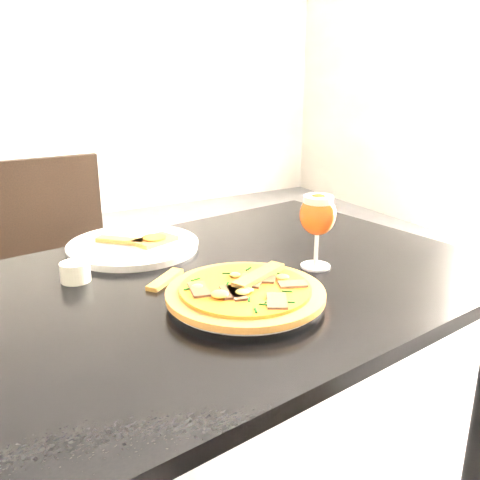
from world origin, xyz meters
TOP-DOWN VIEW (x-y plane):
  - ground at (0.00, 0.00)m, footprint 6.00×6.00m
  - dining_table at (-0.16, -0.34)m, footprint 1.30×0.96m
  - chair_far at (-0.31, 0.56)m, footprint 0.40×0.40m
  - plate_main at (-0.15, -0.46)m, footprint 0.37×0.37m
  - pizza at (-0.16, -0.47)m, footprint 0.30×0.30m
  - plate_second at (-0.24, -0.07)m, footprint 0.32×0.32m
  - crust_scraps at (-0.22, -0.08)m, footprint 0.18×0.14m
  - loose_crust at (-0.25, -0.30)m, footprint 0.10×0.09m
  - sauce_cup at (-0.41, -0.20)m, footprint 0.06×0.06m
  - beer_glass at (0.07, -0.39)m, footprint 0.08×0.08m

SIDE VIEW (x-z plane):
  - ground at x=0.00m, z-range 0.00..0.00m
  - chair_far at x=-0.31m, z-range 0.04..0.91m
  - dining_table at x=-0.16m, z-range 0.28..1.03m
  - loose_crust at x=-0.25m, z-range 0.75..0.76m
  - plate_main at x=-0.15m, z-range 0.75..0.77m
  - plate_second at x=-0.24m, z-range 0.75..0.77m
  - sauce_cup at x=-0.41m, z-range 0.75..0.79m
  - crust_scraps at x=-0.22m, z-range 0.77..0.78m
  - pizza at x=-0.16m, z-range 0.76..0.79m
  - beer_glass at x=0.07m, z-range 0.79..0.95m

